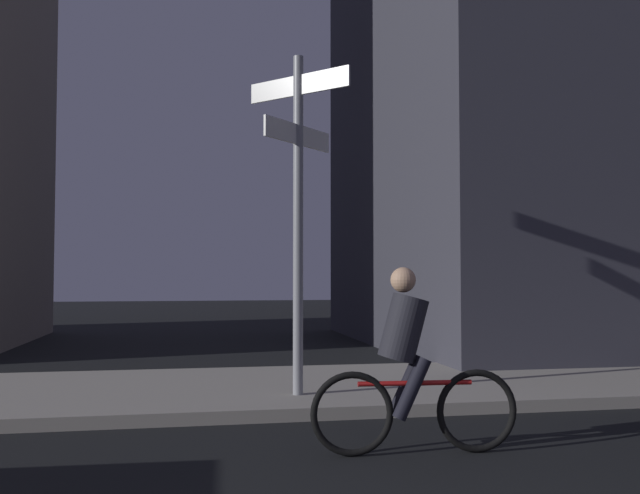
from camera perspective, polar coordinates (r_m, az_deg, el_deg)
sidewalk_kerb at (r=9.04m, az=-0.43°, el=-11.75°), size 40.00×3.35×0.14m
signpost at (r=8.09m, az=-1.84°, el=4.43°), size 1.04×1.04×4.02m
cyclist at (r=5.99m, az=7.49°, el=-9.97°), size 1.82×0.35×1.61m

